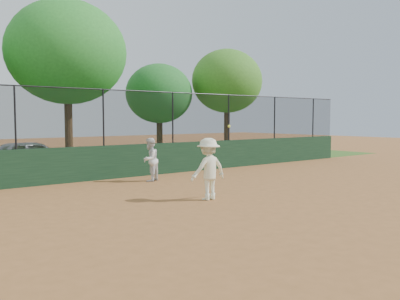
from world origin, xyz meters
TOP-DOWN VIEW (x-y plane):
  - ground at (0.00, 0.00)m, footprint 80.00×80.00m
  - back_wall at (0.00, 6.00)m, footprint 26.00×0.20m
  - grass_strip at (0.00, 12.00)m, footprint 36.00×12.00m
  - parked_car at (-1.88, 9.40)m, footprint 3.91×1.65m
  - player_second at (0.50, 4.57)m, footprint 0.91×0.86m
  - player_main at (-0.17, 0.65)m, footprint 1.09×0.76m
  - fence_assembly at (-0.03, 6.00)m, footprint 26.00×0.06m
  - tree_2 at (0.50, 11.46)m, footprint 5.50×5.00m
  - tree_3 at (6.54, 12.95)m, footprint 3.92×3.57m
  - tree_4 at (10.73, 11.80)m, footprint 4.47×4.06m

SIDE VIEW (x-z plane):
  - ground at x=0.00m, z-range 0.00..0.00m
  - grass_strip at x=0.00m, z-range 0.00..0.01m
  - back_wall at x=0.00m, z-range 0.00..1.20m
  - parked_car at x=-1.88m, z-range 0.00..1.32m
  - player_second at x=0.50m, z-range 0.00..1.50m
  - player_main at x=-0.17m, z-range -0.18..1.83m
  - fence_assembly at x=-0.03m, z-range 1.24..3.24m
  - tree_3 at x=6.54m, z-range 0.92..6.19m
  - tree_4 at x=10.73m, z-range 1.23..7.58m
  - tree_2 at x=0.50m, z-range 1.39..8.94m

